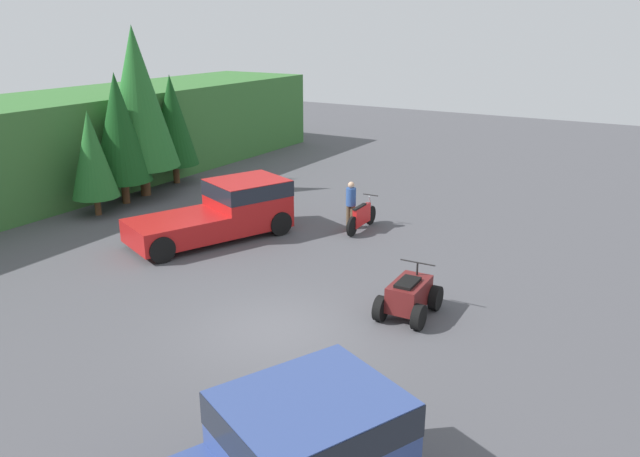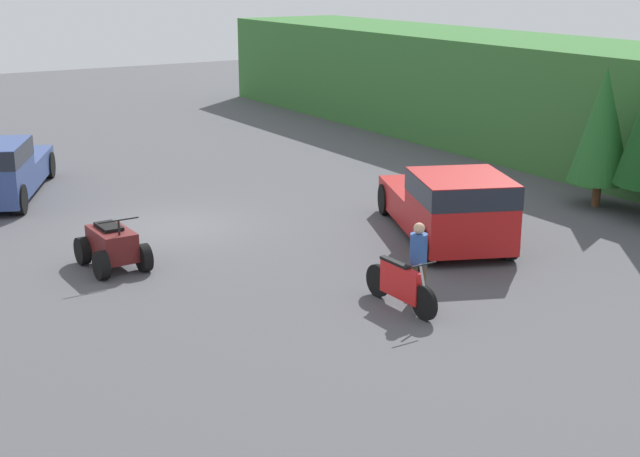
% 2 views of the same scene
% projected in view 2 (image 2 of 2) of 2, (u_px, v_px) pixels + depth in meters
% --- Properties ---
extents(ground_plane, '(80.00, 80.00, 0.00)m').
position_uv_depth(ground_plane, '(171.00, 227.00, 24.28)').
color(ground_plane, '#4C4C51').
extents(hillside_backdrop, '(44.00, 6.00, 4.19)m').
position_uv_depth(hillside_backdrop, '(589.00, 105.00, 31.68)').
color(hillside_backdrop, '#387033').
rests_on(hillside_backdrop, ground_plane).
extents(tree_left, '(1.81, 1.81, 4.12)m').
position_uv_depth(tree_left, '(603.00, 125.00, 25.75)').
color(tree_left, brown).
rests_on(tree_left, ground_plane).
extents(pickup_truck_red, '(6.04, 4.20, 1.94)m').
position_uv_depth(pickup_truck_red, '(450.00, 204.00, 22.64)').
color(pickup_truck_red, red).
rests_on(pickup_truck_red, ground_plane).
extents(dirt_bike, '(2.30, 0.60, 1.18)m').
position_uv_depth(dirt_bike, '(400.00, 285.00, 18.39)').
color(dirt_bike, black).
rests_on(dirt_bike, ground_plane).
extents(quad_atv, '(1.99, 1.30, 1.30)m').
position_uv_depth(quad_atv, '(112.00, 246.00, 20.88)').
color(quad_atv, black).
rests_on(quad_atv, ground_plane).
extents(rider_person, '(0.44, 0.44, 1.77)m').
position_uv_depth(rider_person, '(418.00, 260.00, 18.50)').
color(rider_person, brown).
rests_on(rider_person, ground_plane).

